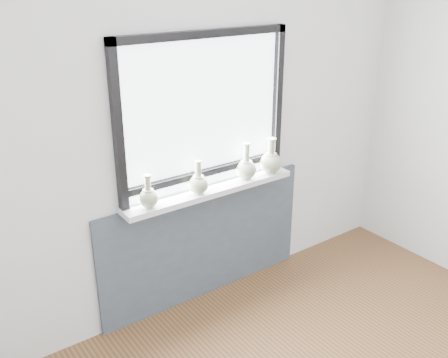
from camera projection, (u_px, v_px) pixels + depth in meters
back_wall at (202, 129)px, 3.37m from camera, size 3.60×0.02×2.60m
apron_panel at (206, 243)px, 3.68m from camera, size 1.70×0.03×0.86m
windowsill at (211, 190)px, 3.46m from camera, size 1.32×0.18×0.04m
window at (204, 110)px, 3.29m from camera, size 1.30×0.06×1.05m
vase_a at (148, 197)px, 3.15m from camera, size 0.13×0.13×0.22m
vase_b at (198, 183)px, 3.34m from camera, size 0.14×0.14×0.23m
vase_c at (246, 168)px, 3.57m from camera, size 0.15×0.15×0.27m
vase_d at (271, 161)px, 3.68m from camera, size 0.16×0.16×0.27m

